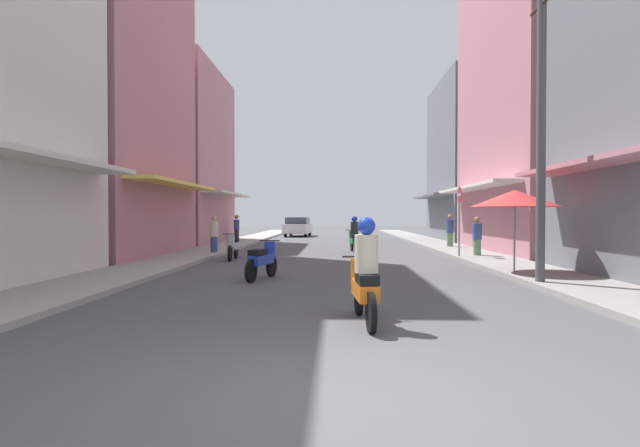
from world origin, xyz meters
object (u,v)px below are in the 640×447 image
object	(u,v)px
motorbike_silver	(233,246)
motorbike_green	(354,236)
motorbike_maroon	(367,234)
vendor_umbrella	(515,198)
parked_car	(298,227)
motorbike_orange	(365,276)
pedestrian_midway	(477,238)
pedestrian_foreground	(237,226)
motorbike_blue	(263,259)
utility_pole	(541,129)
pedestrian_crossing	(450,232)
street_sign_no_entry	(459,212)
pedestrian_far	(214,235)

from	to	relation	value
motorbike_silver	motorbike_green	size ratio (longest dim) A/B	1.00
motorbike_maroon	vendor_umbrella	world-z (taller)	vendor_umbrella
motorbike_maroon	parked_car	distance (m)	9.07
motorbike_silver	motorbike_orange	xyz separation A→B (m)	(4.13, -10.29, 0.20)
pedestrian_midway	parked_car	bearing A→B (deg)	113.18
pedestrian_foreground	pedestrian_midway	distance (m)	15.97
motorbike_maroon	vendor_umbrella	bearing A→B (deg)	-80.25
motorbike_silver	motorbike_orange	world-z (taller)	motorbike_orange
motorbike_silver	vendor_umbrella	xyz separation A→B (m)	(8.45, -4.33, 1.55)
motorbike_orange	motorbike_blue	bearing A→B (deg)	114.41
motorbike_blue	utility_pole	distance (m)	7.17
motorbike_green	motorbike_blue	distance (m)	9.56
motorbike_blue	motorbike_orange	bearing A→B (deg)	-65.59
parked_car	vendor_umbrella	size ratio (longest dim) A/B	1.83
motorbike_orange	parked_car	xyz separation A→B (m)	(-3.34, 30.25, 0.04)
motorbike_silver	pedestrian_crossing	bearing A→B (deg)	34.02
motorbike_maroon	street_sign_no_entry	world-z (taller)	street_sign_no_entry
motorbike_orange	pedestrian_far	distance (m)	13.47
pedestrian_foreground	pedestrian_crossing	xyz separation A→B (m)	(11.48, -6.04, -0.12)
pedestrian_far	street_sign_no_entry	world-z (taller)	street_sign_no_entry
pedestrian_foreground	pedestrian_crossing	bearing A→B (deg)	-27.75
motorbike_silver	pedestrian_foreground	bearing A→B (deg)	100.84
vendor_umbrella	pedestrian_crossing	bearing A→B (deg)	86.20
parked_car	pedestrian_far	size ratio (longest dim) A/B	2.62
street_sign_no_entry	motorbike_maroon	bearing A→B (deg)	102.41
parked_car	vendor_umbrella	bearing A→B (deg)	-72.50
parked_car	pedestrian_foreground	size ratio (longest dim) A/B	2.52
pedestrian_crossing	street_sign_no_entry	world-z (taller)	street_sign_no_entry
motorbike_blue	pedestrian_crossing	distance (m)	13.59
motorbike_orange	utility_pole	distance (m)	6.35
motorbike_maroon	pedestrian_crossing	world-z (taller)	pedestrian_crossing
parked_car	utility_pole	distance (m)	27.53
motorbike_green	vendor_umbrella	bearing A→B (deg)	-64.26
pedestrian_foreground	vendor_umbrella	size ratio (longest dim) A/B	0.72
motorbike_green	pedestrian_far	size ratio (longest dim) A/B	1.12
street_sign_no_entry	motorbike_blue	bearing A→B (deg)	-137.38
motorbike_blue	vendor_umbrella	world-z (taller)	vendor_umbrella
pedestrian_foreground	pedestrian_midway	xyz separation A→B (m)	(11.29, -11.30, -0.17)
motorbike_silver	pedestrian_foreground	world-z (taller)	pedestrian_foreground
motorbike_blue	parked_car	distance (m)	25.29
motorbike_blue	pedestrian_midway	bearing A→B (deg)	41.31
motorbike_green	motorbike_orange	xyz separation A→B (m)	(-0.35, -14.18, 0.00)
pedestrian_foreground	motorbike_blue	bearing A→B (deg)	-76.49
motorbike_green	vendor_umbrella	xyz separation A→B (m)	(3.96, -8.22, 1.35)
street_sign_no_entry	pedestrian_midway	bearing A→B (deg)	28.29
motorbike_green	pedestrian_foreground	world-z (taller)	pedestrian_foreground
pedestrian_far	utility_pole	distance (m)	13.00
pedestrian_far	pedestrian_foreground	bearing A→B (deg)	96.41
pedestrian_midway	street_sign_no_entry	world-z (taller)	street_sign_no_entry
motorbike_orange	pedestrian_foreground	world-z (taller)	pedestrian_foreground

